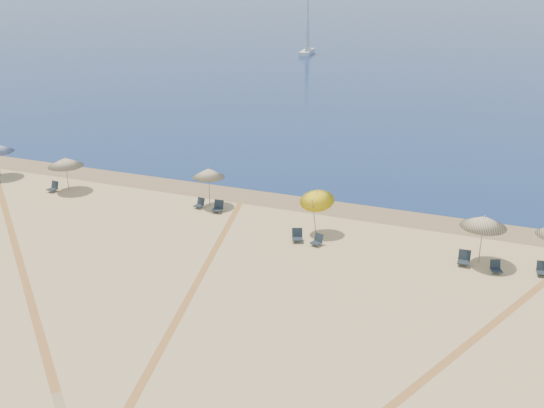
{
  "coord_description": "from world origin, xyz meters",
  "views": [
    {
      "loc": [
        12.14,
        -10.88,
        14.2
      ],
      "look_at": [
        0.0,
        20.0,
        1.3
      ],
      "focal_mm": 41.7,
      "sensor_mm": 36.0,
      "label": 1
    }
  ],
  "objects_px": {
    "umbrella_1": "(65,162)",
    "chair_4": "(297,236)",
    "umbrella_3": "(317,197)",
    "chair_6": "(464,259)",
    "sailboat_1": "(308,38)",
    "umbrella_4": "(484,222)",
    "chair_1": "(53,187)",
    "chair_8": "(543,269)",
    "umbrella_2": "(209,173)",
    "chair_2": "(200,204)",
    "chair_5": "(317,240)",
    "chair_7": "(496,267)",
    "chair_3": "(218,207)"
  },
  "relations": [
    {
      "from": "chair_3",
      "to": "sailboat_1",
      "type": "xyz_separation_m",
      "value": [
        -16.43,
        66.06,
        2.27
      ]
    },
    {
      "from": "chair_8",
      "to": "chair_5",
      "type": "bearing_deg",
      "value": 175.82
    },
    {
      "from": "chair_8",
      "to": "chair_1",
      "type": "bearing_deg",
      "value": 170.38
    },
    {
      "from": "chair_3",
      "to": "chair_8",
      "type": "xyz_separation_m",
      "value": [
        18.11,
        -1.62,
        -0.02
      ]
    },
    {
      "from": "umbrella_4",
      "to": "chair_3",
      "type": "height_order",
      "value": "umbrella_4"
    },
    {
      "from": "umbrella_4",
      "to": "chair_6",
      "type": "bearing_deg",
      "value": -145.84
    },
    {
      "from": "umbrella_1",
      "to": "umbrella_3",
      "type": "height_order",
      "value": "umbrella_3"
    },
    {
      "from": "chair_3",
      "to": "chair_5",
      "type": "height_order",
      "value": "chair_3"
    },
    {
      "from": "chair_1",
      "to": "chair_7",
      "type": "distance_m",
      "value": 27.64
    },
    {
      "from": "umbrella_3",
      "to": "chair_6",
      "type": "relative_size",
      "value": 3.85
    },
    {
      "from": "chair_6",
      "to": "chair_8",
      "type": "height_order",
      "value": "chair_6"
    },
    {
      "from": "chair_1",
      "to": "chair_7",
      "type": "height_order",
      "value": "chair_1"
    },
    {
      "from": "umbrella_1",
      "to": "sailboat_1",
      "type": "bearing_deg",
      "value": 94.84
    },
    {
      "from": "chair_1",
      "to": "umbrella_1",
      "type": "bearing_deg",
      "value": 41.58
    },
    {
      "from": "chair_2",
      "to": "chair_8",
      "type": "distance_m",
      "value": 19.53
    },
    {
      "from": "chair_5",
      "to": "chair_7",
      "type": "xyz_separation_m",
      "value": [
        9.01,
        0.17,
        -0.0
      ]
    },
    {
      "from": "umbrella_2",
      "to": "chair_2",
      "type": "height_order",
      "value": "umbrella_2"
    },
    {
      "from": "chair_7",
      "to": "umbrella_4",
      "type": "bearing_deg",
      "value": 116.56
    },
    {
      "from": "umbrella_1",
      "to": "chair_4",
      "type": "xyz_separation_m",
      "value": [
        16.66,
        -2.05,
        -1.64
      ]
    },
    {
      "from": "umbrella_1",
      "to": "chair_2",
      "type": "distance_m",
      "value": 9.64
    },
    {
      "from": "umbrella_3",
      "to": "sailboat_1",
      "type": "distance_m",
      "value": 70.76
    },
    {
      "from": "umbrella_3",
      "to": "chair_1",
      "type": "relative_size",
      "value": 3.89
    },
    {
      "from": "chair_1",
      "to": "chair_6",
      "type": "height_order",
      "value": "chair_6"
    },
    {
      "from": "umbrella_3",
      "to": "chair_8",
      "type": "relative_size",
      "value": 3.93
    },
    {
      "from": "umbrella_2",
      "to": "chair_5",
      "type": "height_order",
      "value": "umbrella_2"
    },
    {
      "from": "umbrella_3",
      "to": "chair_6",
      "type": "bearing_deg",
      "value": -6.85
    },
    {
      "from": "chair_2",
      "to": "chair_7",
      "type": "height_order",
      "value": "chair_7"
    },
    {
      "from": "umbrella_3",
      "to": "chair_3",
      "type": "relative_size",
      "value": 3.89
    },
    {
      "from": "umbrella_2",
      "to": "chair_2",
      "type": "distance_m",
      "value": 1.97
    },
    {
      "from": "chair_6",
      "to": "chair_1",
      "type": "bearing_deg",
      "value": 175.64
    },
    {
      "from": "chair_3",
      "to": "chair_5",
      "type": "xyz_separation_m",
      "value": [
        7.0,
        -2.33,
        -0.04
      ]
    },
    {
      "from": "umbrella_1",
      "to": "umbrella_4",
      "type": "xyz_separation_m",
      "value": [
        25.98,
        -1.21,
        0.3
      ]
    },
    {
      "from": "umbrella_4",
      "to": "chair_2",
      "type": "relative_size",
      "value": 3.95
    },
    {
      "from": "umbrella_2",
      "to": "umbrella_3",
      "type": "distance_m",
      "value": 7.56
    },
    {
      "from": "umbrella_4",
      "to": "chair_6",
      "type": "xyz_separation_m",
      "value": [
        -0.68,
        -0.46,
        -1.92
      ]
    },
    {
      "from": "umbrella_4",
      "to": "chair_2",
      "type": "bearing_deg",
      "value": 174.46
    },
    {
      "from": "chair_3",
      "to": "umbrella_2",
      "type": "bearing_deg",
      "value": 137.94
    },
    {
      "from": "chair_5",
      "to": "chair_6",
      "type": "bearing_deg",
      "value": 21.12
    },
    {
      "from": "umbrella_2",
      "to": "umbrella_1",
      "type": "bearing_deg",
      "value": -174.55
    },
    {
      "from": "chair_5",
      "to": "chair_8",
      "type": "height_order",
      "value": "chair_8"
    },
    {
      "from": "umbrella_3",
      "to": "chair_4",
      "type": "height_order",
      "value": "umbrella_3"
    },
    {
      "from": "umbrella_1",
      "to": "umbrella_2",
      "type": "height_order",
      "value": "umbrella_2"
    },
    {
      "from": "chair_4",
      "to": "chair_5",
      "type": "xyz_separation_m",
      "value": [
        1.16,
        -0.1,
        -0.03
      ]
    },
    {
      "from": "umbrella_3",
      "to": "chair_4",
      "type": "relative_size",
      "value": 3.32
    },
    {
      "from": "umbrella_1",
      "to": "chair_1",
      "type": "bearing_deg",
      "value": -146.02
    },
    {
      "from": "chair_6",
      "to": "sailboat_1",
      "type": "height_order",
      "value": "sailboat_1"
    },
    {
      "from": "umbrella_1",
      "to": "chair_5",
      "type": "bearing_deg",
      "value": -6.87
    },
    {
      "from": "chair_1",
      "to": "chair_6",
      "type": "relative_size",
      "value": 0.99
    },
    {
      "from": "umbrella_1",
      "to": "umbrella_3",
      "type": "distance_m",
      "value": 17.28
    },
    {
      "from": "chair_4",
      "to": "chair_8",
      "type": "bearing_deg",
      "value": -20.1
    }
  ]
}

